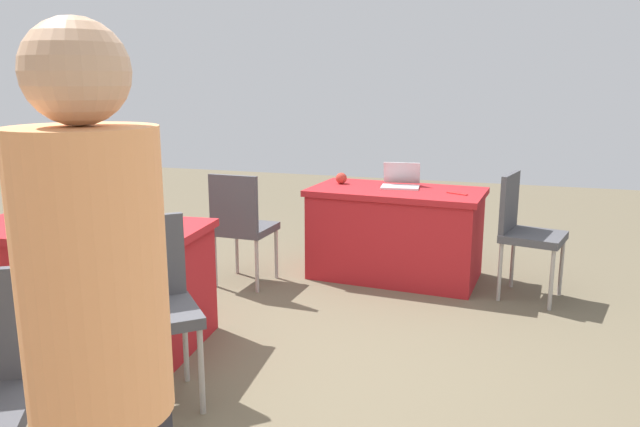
{
  "coord_description": "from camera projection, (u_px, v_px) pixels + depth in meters",
  "views": [
    {
      "loc": [
        -1.16,
        3.22,
        1.66
      ],
      "look_at": [
        -0.1,
        -0.12,
        0.9
      ],
      "focal_mm": 34.0,
      "sensor_mm": 36.0,
      "label": 1
    }
  ],
  "objects": [
    {
      "name": "table_foreground",
      "position": [
        396.0,
        233.0,
        5.22
      ],
      "size": [
        1.5,
        0.88,
        0.77
      ],
      "rotation": [
        0.0,
        0.0,
        -0.08
      ],
      "color": "#AD1E23",
      "rests_on": "ground"
    },
    {
      "name": "laptop_silver",
      "position": [
        401.0,
        183.0,
        5.22
      ],
      "size": [
        0.34,
        0.32,
        0.21
      ],
      "rotation": [
        0.0,
        0.0,
        0.1
      ],
      "color": "silver",
      "rests_on": "table_foreground"
    },
    {
      "name": "chair_near_front",
      "position": [
        151.0,
        298.0,
        3.15
      ],
      "size": [
        0.62,
        0.62,
        0.98
      ],
      "rotation": [
        0.0,
        0.0,
        0.73
      ],
      "color": "#9E9993",
      "rests_on": "ground"
    },
    {
      "name": "chair_tucked_right",
      "position": [
        525.0,
        227.0,
        4.69
      ],
      "size": [
        0.53,
        0.53,
        0.97
      ],
      "rotation": [
        0.0,
        0.0,
        1.33
      ],
      "color": "#9E9993",
      "rests_on": "ground"
    },
    {
      "name": "scissors_red",
      "position": [
        457.0,
        194.0,
        4.9
      ],
      "size": [
        0.18,
        0.11,
        0.01
      ],
      "primitive_type": "cube",
      "rotation": [
        0.0,
        0.0,
        2.68
      ],
      "color": "red",
      "rests_on": "table_foreground"
    },
    {
      "name": "chair_tucked_left",
      "position": [
        241.0,
        222.0,
        4.96
      ],
      "size": [
        0.46,
        0.46,
        0.95
      ],
      "rotation": [
        0.0,
        0.0,
        3.1
      ],
      "color": "#9E9993",
      "rests_on": "ground"
    },
    {
      "name": "person_attendee_standing",
      "position": [
        100.0,
        357.0,
        1.46
      ],
      "size": [
        0.41,
        0.41,
        1.8
      ],
      "rotation": [
        0.0,
        0.0,
        6.03
      ],
      "color": "#26262D",
      "rests_on": "ground"
    },
    {
      "name": "ground_plane",
      "position": [
        299.0,
        360.0,
        3.7
      ],
      "size": [
        14.4,
        14.4,
        0.0
      ],
      "primitive_type": "plane",
      "color": "brown"
    },
    {
      "name": "table_mid_left",
      "position": [
        88.0,
        284.0,
        3.9
      ],
      "size": [
        1.58,
        0.91,
        0.77
      ],
      "rotation": [
        0.0,
        0.0,
        0.09
      ],
      "color": "#AD1E23",
      "rests_on": "ground"
    },
    {
      "name": "yarn_ball",
      "position": [
        341.0,
        178.0,
        5.39
      ],
      "size": [
        0.1,
        0.1,
        0.1
      ],
      "primitive_type": "sphere",
      "color": "#B2382D",
      "rests_on": "table_foreground"
    }
  ]
}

